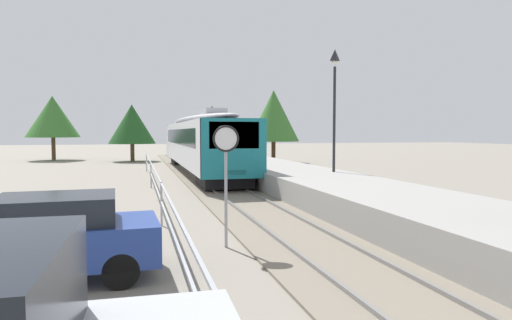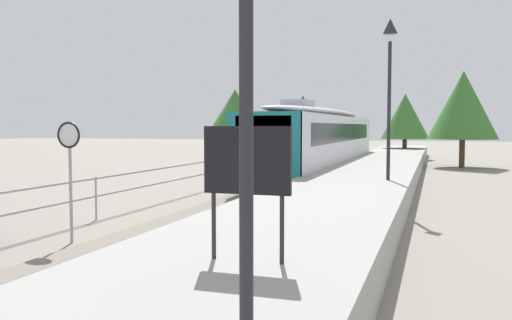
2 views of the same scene
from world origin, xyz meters
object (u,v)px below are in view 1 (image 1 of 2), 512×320
at_px(speed_limit_sign, 226,155).
at_px(platform_lamp_mid_platform, 335,87).
at_px(commuter_train, 200,140).
at_px(parked_hatchback_blue, 45,238).

bearing_deg(speed_limit_sign, platform_lamp_mid_platform, 51.69).
xyz_separation_m(commuter_train, parked_hatchback_blue, (-5.54, -20.14, -1.36)).
bearing_deg(commuter_train, speed_limit_sign, -96.12).
height_order(platform_lamp_mid_platform, parked_hatchback_blue, platform_lamp_mid_platform).
bearing_deg(speed_limit_sign, commuter_train, 83.88).
relative_size(platform_lamp_mid_platform, parked_hatchback_blue, 1.31).
bearing_deg(parked_hatchback_blue, platform_lamp_mid_platform, 44.02).
distance_m(platform_lamp_mid_platform, parked_hatchback_blue, 14.42).
relative_size(commuter_train, speed_limit_sign, 7.45).
xyz_separation_m(commuter_train, speed_limit_sign, (-2.00, -18.65, -0.03)).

